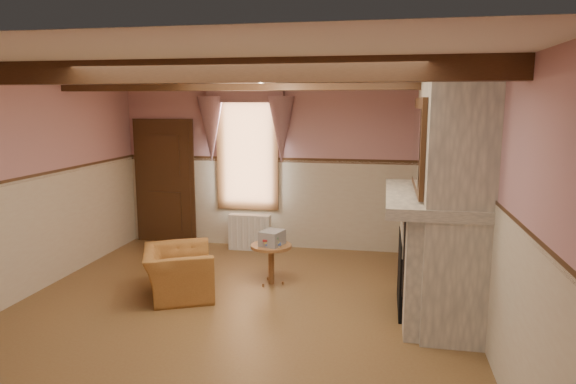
% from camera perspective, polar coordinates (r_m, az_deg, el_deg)
% --- Properties ---
extents(floor, '(5.50, 6.00, 0.01)m').
position_cam_1_polar(floor, '(6.17, -6.27, -13.48)').
color(floor, brown).
rests_on(floor, ground).
extents(ceiling, '(5.50, 6.00, 0.01)m').
position_cam_1_polar(ceiling, '(5.68, -6.81, 13.44)').
color(ceiling, silver).
rests_on(ceiling, wall_back).
extents(wall_back, '(5.50, 0.02, 2.80)m').
position_cam_1_polar(wall_back, '(8.64, -0.61, 2.93)').
color(wall_back, '#B17B7F').
rests_on(wall_back, floor).
extents(wall_front, '(5.50, 0.02, 2.80)m').
position_cam_1_polar(wall_front, '(3.12, -23.36, -10.32)').
color(wall_front, '#B17B7F').
rests_on(wall_front, floor).
extents(wall_left, '(0.02, 6.00, 2.80)m').
position_cam_1_polar(wall_left, '(7.08, -28.30, 0.23)').
color(wall_left, '#B17B7F').
rests_on(wall_left, floor).
extents(wall_right, '(0.02, 6.00, 2.80)m').
position_cam_1_polar(wall_right, '(5.61, 21.41, -1.50)').
color(wall_right, '#B17B7F').
rests_on(wall_right, floor).
extents(wainscot, '(5.50, 6.00, 1.50)m').
position_cam_1_polar(wainscot, '(5.91, -6.41, -6.79)').
color(wainscot, beige).
rests_on(wainscot, floor).
extents(chair_rail, '(5.50, 6.00, 0.08)m').
position_cam_1_polar(chair_rail, '(5.75, -6.55, 0.40)').
color(chair_rail, black).
rests_on(chair_rail, wainscot).
extents(firebox, '(0.20, 0.95, 0.90)m').
position_cam_1_polar(firebox, '(6.33, 13.12, -8.70)').
color(firebox, black).
rests_on(firebox, floor).
extents(armchair, '(1.16, 1.22, 0.62)m').
position_cam_1_polar(armchair, '(6.76, -12.07, -8.71)').
color(armchair, '#9E662D').
rests_on(armchair, floor).
extents(side_table, '(0.57, 0.57, 0.55)m').
position_cam_1_polar(side_table, '(7.05, -1.87, -8.02)').
color(side_table, brown).
rests_on(side_table, floor).
extents(book_stack, '(0.34, 0.38, 0.20)m').
position_cam_1_polar(book_stack, '(6.93, -1.78, -5.12)').
color(book_stack, '#B7AD8C').
rests_on(book_stack, side_table).
extents(radiator, '(0.70, 0.19, 0.60)m').
position_cam_1_polar(radiator, '(8.67, -4.27, -4.47)').
color(radiator, silver).
rests_on(radiator, floor).
extents(bowl, '(0.37, 0.37, 0.09)m').
position_cam_1_polar(bowl, '(6.02, 15.86, 0.17)').
color(bowl, brown).
rests_on(bowl, mantel).
extents(mantel_clock, '(0.14, 0.24, 0.20)m').
position_cam_1_polar(mantel_clock, '(6.85, 15.28, 1.80)').
color(mantel_clock, black).
rests_on(mantel_clock, mantel).
extents(oil_lamp, '(0.11, 0.11, 0.28)m').
position_cam_1_polar(oil_lamp, '(6.57, 15.47, 1.81)').
color(oil_lamp, gold).
rests_on(oil_lamp, mantel).
extents(candle_red, '(0.06, 0.06, 0.16)m').
position_cam_1_polar(candle_red, '(5.31, 16.52, -0.71)').
color(candle_red, '#A81428').
rests_on(candle_red, mantel).
extents(jar_yellow, '(0.06, 0.06, 0.12)m').
position_cam_1_polar(jar_yellow, '(5.82, 16.03, -0.00)').
color(jar_yellow, gold).
rests_on(jar_yellow, mantel).
extents(fireplace, '(0.85, 2.00, 2.80)m').
position_cam_1_polar(fireplace, '(6.14, 17.43, -0.34)').
color(fireplace, gray).
rests_on(fireplace, floor).
extents(mantel, '(1.05, 2.05, 0.12)m').
position_cam_1_polar(mantel, '(6.13, 15.74, -0.65)').
color(mantel, gray).
rests_on(mantel, fireplace).
extents(overmantel_mirror, '(0.06, 1.44, 1.04)m').
position_cam_1_polar(overmantel_mirror, '(6.04, 14.25, 5.10)').
color(overmantel_mirror, silver).
rests_on(overmantel_mirror, fireplace).
extents(door, '(1.10, 0.10, 2.10)m').
position_cam_1_polar(door, '(9.28, -13.50, 0.95)').
color(door, black).
rests_on(door, floor).
extents(window, '(1.06, 0.08, 2.02)m').
position_cam_1_polar(window, '(8.72, -4.53, 4.62)').
color(window, white).
rests_on(window, wall_back).
extents(window_drapes, '(1.30, 0.14, 1.40)m').
position_cam_1_polar(window_drapes, '(8.60, -4.75, 8.55)').
color(window_drapes, gray).
rests_on(window_drapes, wall_back).
extents(ceiling_beam_front, '(5.50, 0.18, 0.20)m').
position_cam_1_polar(ceiling_beam_front, '(4.55, -11.46, 12.98)').
color(ceiling_beam_front, black).
rests_on(ceiling_beam_front, ceiling).
extents(ceiling_beam_back, '(5.50, 0.18, 0.20)m').
position_cam_1_polar(ceiling_beam_back, '(6.83, -3.69, 12.02)').
color(ceiling_beam_back, black).
rests_on(ceiling_beam_back, ceiling).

